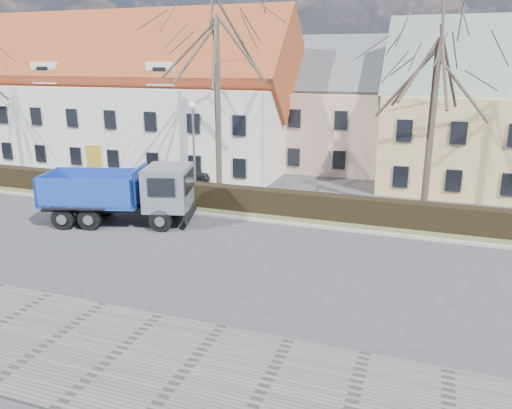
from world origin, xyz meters
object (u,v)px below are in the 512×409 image
at_px(dump_truck, 114,194).
at_px(cart_frame, 151,208).
at_px(streetlight, 194,152).
at_px(parked_car_a, 184,171).

xyz_separation_m(dump_truck, cart_frame, (0.84, 2.10, -1.26)).
bearing_deg(cart_frame, streetlight, 68.53).
distance_m(streetlight, parked_car_a, 5.73).
xyz_separation_m(streetlight, cart_frame, (-1.20, -3.05, -2.66)).
height_order(dump_truck, parked_car_a, dump_truck).
xyz_separation_m(dump_truck, parked_car_a, (-0.97, 9.49, -0.82)).
bearing_deg(cart_frame, dump_truck, -111.84).
distance_m(dump_truck, streetlight, 5.72).
relative_size(dump_truck, cart_frame, 11.75).
relative_size(streetlight, cart_frame, 8.94).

